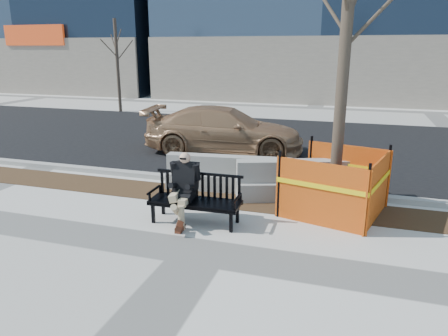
{
  "coord_description": "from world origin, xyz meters",
  "views": [
    {
      "loc": [
        2.29,
        -6.0,
        3.31
      ],
      "look_at": [
        -0.14,
        1.73,
        0.99
      ],
      "focal_mm": 33.68,
      "sensor_mm": 36.0,
      "label": 1
    }
  ],
  "objects_px": {
    "jersey_barrier_left": "(228,190)",
    "jersey_barrier_right": "(306,198)",
    "seated_man": "(185,220)",
    "tree_fence": "(332,211)",
    "sedan": "(224,152)",
    "bench": "(196,223)"
  },
  "relations": [
    {
      "from": "bench",
      "to": "jersey_barrier_right",
      "type": "bearing_deg",
      "value": 46.17
    },
    {
      "from": "tree_fence",
      "to": "jersey_barrier_left",
      "type": "distance_m",
      "value": 2.6
    },
    {
      "from": "seated_man",
      "to": "tree_fence",
      "type": "xyz_separation_m",
      "value": [
        2.79,
        1.36,
        0.0
      ]
    },
    {
      "from": "tree_fence",
      "to": "jersey_barrier_left",
      "type": "bearing_deg",
      "value": 164.64
    },
    {
      "from": "tree_fence",
      "to": "seated_man",
      "type": "bearing_deg",
      "value": -153.96
    },
    {
      "from": "seated_man",
      "to": "tree_fence",
      "type": "height_order",
      "value": "tree_fence"
    },
    {
      "from": "bench",
      "to": "seated_man",
      "type": "height_order",
      "value": "seated_man"
    },
    {
      "from": "seated_man",
      "to": "bench",
      "type": "bearing_deg",
      "value": -11.35
    },
    {
      "from": "jersey_barrier_left",
      "to": "jersey_barrier_right",
      "type": "bearing_deg",
      "value": -6.98
    },
    {
      "from": "bench",
      "to": "tree_fence",
      "type": "bearing_deg",
      "value": 27.86
    },
    {
      "from": "seated_man",
      "to": "sedan",
      "type": "xyz_separation_m",
      "value": [
        -0.95,
        5.67,
        0.0
      ]
    },
    {
      "from": "seated_man",
      "to": "tree_fence",
      "type": "relative_size",
      "value": 0.2
    },
    {
      "from": "tree_fence",
      "to": "sedan",
      "type": "distance_m",
      "value": 5.71
    },
    {
      "from": "jersey_barrier_left",
      "to": "jersey_barrier_right",
      "type": "relative_size",
      "value": 0.93
    },
    {
      "from": "sedan",
      "to": "seated_man",
      "type": "bearing_deg",
      "value": -177.82
    },
    {
      "from": "jersey_barrier_right",
      "to": "bench",
      "type": "bearing_deg",
      "value": -152.47
    },
    {
      "from": "bench",
      "to": "jersey_barrier_right",
      "type": "relative_size",
      "value": 0.57
    },
    {
      "from": "sedan",
      "to": "jersey_barrier_right",
      "type": "distance_m",
      "value": 4.8
    },
    {
      "from": "bench",
      "to": "seated_man",
      "type": "relative_size",
      "value": 1.33
    },
    {
      "from": "bench",
      "to": "jersey_barrier_right",
      "type": "distance_m",
      "value": 2.81
    },
    {
      "from": "jersey_barrier_left",
      "to": "jersey_barrier_right",
      "type": "distance_m",
      "value": 1.88
    },
    {
      "from": "jersey_barrier_left",
      "to": "jersey_barrier_right",
      "type": "xyz_separation_m",
      "value": [
        1.88,
        -0.03,
        0.0
      ]
    }
  ]
}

